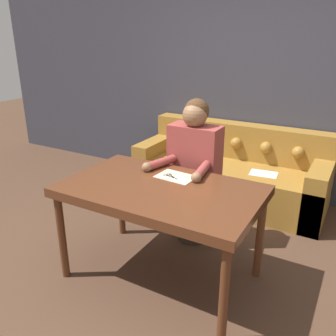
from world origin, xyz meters
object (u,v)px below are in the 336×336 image
object	(u,v)px
dining_table	(161,196)
person	(194,171)
couch	(231,174)
scissors	(172,177)

from	to	relation	value
dining_table	person	world-z (taller)	person
person	dining_table	bearing A→B (deg)	-87.64
dining_table	couch	distance (m)	1.67
dining_table	person	bearing A→B (deg)	92.36
dining_table	scissors	world-z (taller)	scissors
scissors	couch	bearing A→B (deg)	90.87
dining_table	person	distance (m)	0.61
couch	scissors	bearing A→B (deg)	-89.13
dining_table	person	size ratio (longest dim) A/B	1.09
dining_table	couch	world-z (taller)	couch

